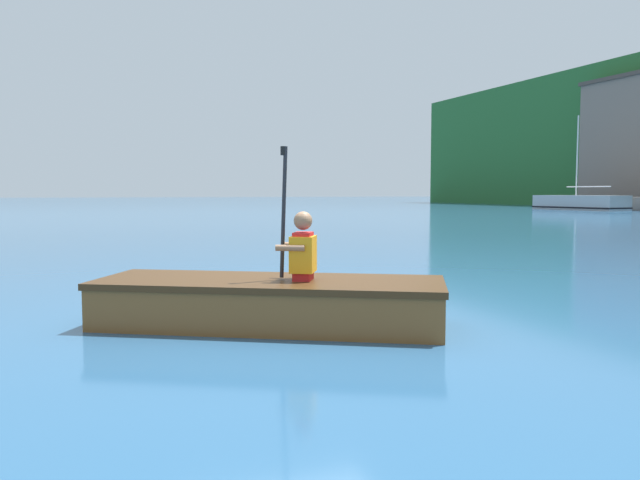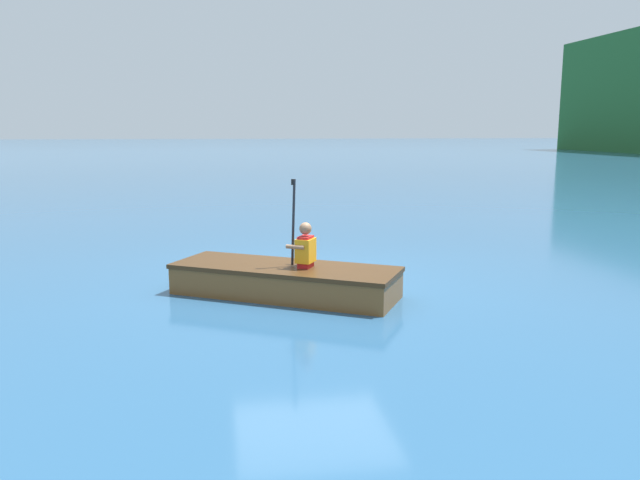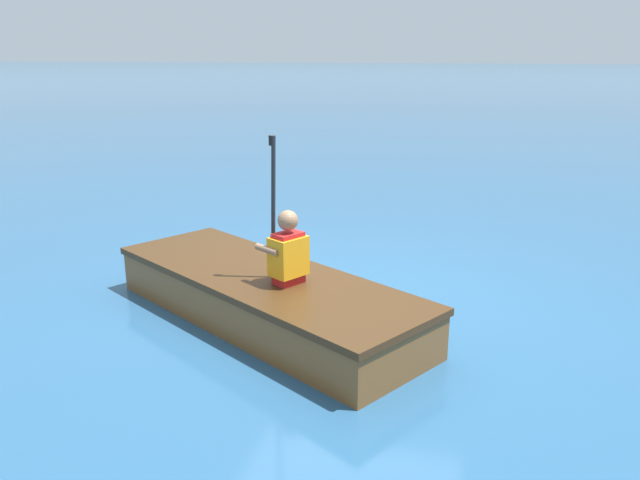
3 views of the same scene
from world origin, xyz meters
name	(u,v)px [view 2 (image 2 of 3)]	position (x,y,z in m)	size (l,w,h in m)	color
ground_plane	(313,282)	(0.00, 0.00, 0.00)	(300.00, 300.00, 0.00)	#28567F
rowboat_foreground	(282,278)	(0.70, -0.55, 0.25)	(2.53, 3.29, 0.43)	brown
person_paddler	(305,247)	(0.87, -0.25, 0.72)	(0.44, 0.44, 1.22)	red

